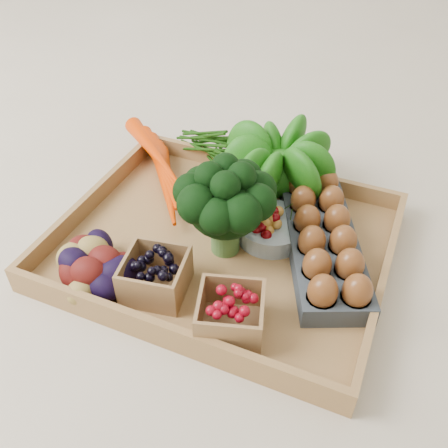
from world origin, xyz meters
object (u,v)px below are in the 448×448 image
at_px(cherry_bowl, 271,228).
at_px(egg_carton, 322,245).
at_px(tray, 224,247).
at_px(broccoli, 225,220).

xyz_separation_m(cherry_bowl, egg_carton, (0.09, -0.01, 0.00)).
height_order(tray, egg_carton, egg_carton).
xyz_separation_m(broccoli, egg_carton, (0.15, 0.06, -0.04)).
bearing_deg(tray, broccoli, -57.09).
bearing_deg(tray, egg_carton, 15.50).
height_order(tray, cherry_bowl, cherry_bowl).
relative_size(tray, cherry_bowl, 4.40).
relative_size(tray, broccoli, 3.39).
height_order(broccoli, cherry_bowl, broccoli).
bearing_deg(broccoli, cherry_bowl, 46.11).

